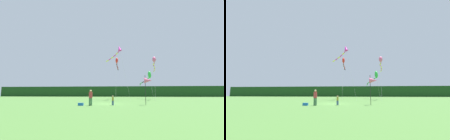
{
  "view_description": "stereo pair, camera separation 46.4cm",
  "coord_description": "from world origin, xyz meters",
  "views": [
    {
      "loc": [
        2.75,
        -21.12,
        1.38
      ],
      "look_at": [
        0.0,
        6.0,
        5.47
      ],
      "focal_mm": 24.91,
      "sensor_mm": 36.0,
      "label": 1
    },
    {
      "loc": [
        3.22,
        -21.07,
        1.38
      ],
      "look_at": [
        0.0,
        6.0,
        5.47
      ],
      "focal_mm": 24.91,
      "sensor_mm": 36.0,
      "label": 2
    }
  ],
  "objects": [
    {
      "name": "person_adult",
      "position": [
        -1.5,
        -3.49,
        1.0
      ],
      "size": [
        0.39,
        0.39,
        1.78
      ],
      "color": "#3F724C",
      "rests_on": "ground"
    },
    {
      "name": "kite_red",
      "position": [
        0.16,
        16.35,
        9.11
      ],
      "size": [
        0.63,
        9.16,
        10.16
      ],
      "color": "#B2B2B2",
      "rests_on": "ground"
    },
    {
      "name": "banner_flag_pole",
      "position": [
        5.24,
        -1.56,
        2.92
      ],
      "size": [
        0.9,
        0.7,
        3.6
      ],
      "color": "black",
      "rests_on": "ground"
    },
    {
      "name": "kite_green",
      "position": [
        7.58,
        15.94,
        5.37
      ],
      "size": [
        2.32,
        8.66,
        6.59
      ],
      "color": "#B2B2B2",
      "rests_on": "ground"
    },
    {
      "name": "cooler_box",
      "position": [
        -2.58,
        -3.63,
        0.15
      ],
      "size": [
        0.58,
        0.33,
        0.3
      ],
      "primitive_type": "cube",
      "color": "#1959B2",
      "rests_on": "ground"
    },
    {
      "name": "kite_magenta",
      "position": [
        0.7,
        11.52,
        10.57
      ],
      "size": [
        5.67,
        7.5,
        11.6
      ],
      "color": "#B2B2B2",
      "rests_on": "ground"
    },
    {
      "name": "ground_plane",
      "position": [
        0.0,
        0.0,
        0.0
      ],
      "size": [
        120.0,
        120.0,
        0.0
      ],
      "primitive_type": "plane",
      "color": "#477533"
    },
    {
      "name": "kite_rainbow",
      "position": [
        8.49,
        12.51,
        8.15
      ],
      "size": [
        1.82,
        10.9,
        9.19
      ],
      "color": "#B2B2B2",
      "rests_on": "ground"
    },
    {
      "name": "distant_treeline",
      "position": [
        0.0,
        45.0,
        2.13
      ],
      "size": [
        108.0,
        2.26,
        4.27
      ],
      "primitive_type": "cube",
      "color": "#193D19",
      "rests_on": "ground"
    },
    {
      "name": "person_child",
      "position": [
        0.97,
        -2.65,
        0.62
      ],
      "size": [
        0.24,
        0.24,
        1.11
      ],
      "color": "#334C8C",
      "rests_on": "ground"
    }
  ]
}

